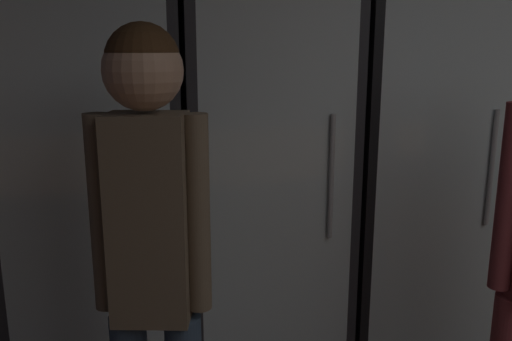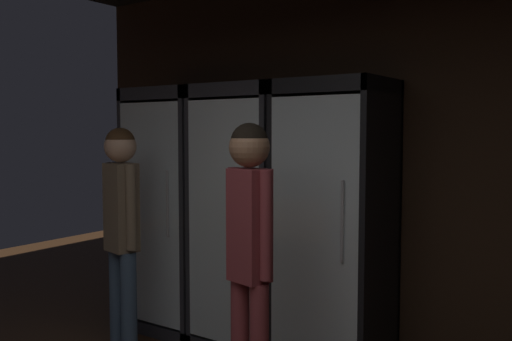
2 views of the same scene
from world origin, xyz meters
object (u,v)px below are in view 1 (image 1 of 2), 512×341
cooler_far_left (95,195)px  shopper_near (151,248)px  cooler_left (259,185)px  cooler_center (403,177)px

cooler_far_left → shopper_near: 0.85m
cooler_far_left → cooler_left: bearing=-0.1°
cooler_left → shopper_near: size_ratio=1.19×
cooler_left → shopper_near: (-0.51, -0.82, 0.05)m
cooler_left → cooler_center: 0.72m
cooler_center → cooler_far_left: bearing=180.0°
cooler_left → cooler_center: (0.72, 0.00, -0.01)m
cooler_left → cooler_far_left: bearing=179.9°
cooler_far_left → shopper_near: cooler_far_left is taller
shopper_near → cooler_left: bearing=58.1°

